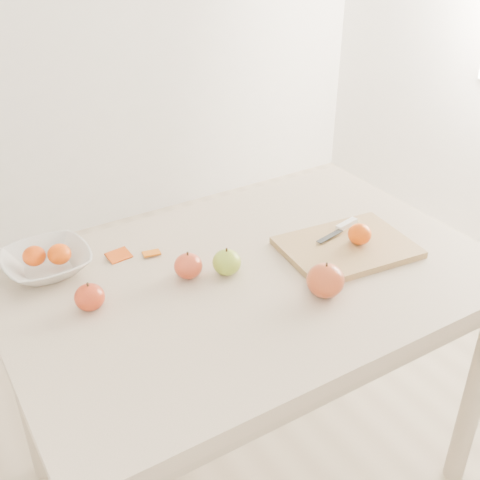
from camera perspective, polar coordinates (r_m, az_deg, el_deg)
ground at (r=2.01m, az=0.80°, el=-21.11°), size 3.50×3.50×0.00m
table at (r=1.55m, az=0.97°, el=-6.16°), size 1.20×0.80×0.75m
cutting_board at (r=1.61m, az=10.11°, el=-0.69°), size 0.36×0.28×0.02m
board_tangerine at (r=1.60m, az=11.27°, el=0.55°), size 0.06×0.06×0.05m
fruit_bowl at (r=1.56m, az=-17.83°, el=-2.06°), size 0.21×0.21×0.05m
bowl_tangerine_near at (r=1.56m, az=-18.94°, el=-1.43°), size 0.06×0.06×0.05m
bowl_tangerine_far at (r=1.54m, az=-16.76°, el=-1.28°), size 0.06×0.06×0.05m
orange_peel_a at (r=1.59m, az=-11.41°, el=-1.57°), size 0.06×0.05×0.01m
orange_peel_b at (r=1.58m, az=-8.38°, el=-1.31°), size 0.05×0.04×0.01m
paring_knife at (r=1.67m, az=9.81°, el=1.29°), size 0.17×0.06×0.01m
apple_green at (r=1.48m, az=-1.27°, el=-2.12°), size 0.07×0.07×0.06m
apple_red_e at (r=1.41m, az=8.10°, el=-3.81°), size 0.09×0.09×0.08m
apple_red_b at (r=1.40m, az=-14.07°, el=-5.28°), size 0.07×0.07×0.06m
apple_red_a at (r=1.47m, az=-4.93°, el=-2.46°), size 0.07×0.07×0.06m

